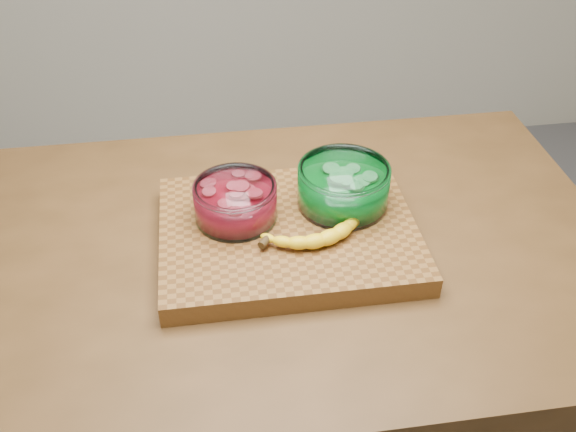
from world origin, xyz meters
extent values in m
cube|color=#513418|center=(0.00, 0.00, 0.45)|extent=(1.20, 0.80, 0.90)
cube|color=brown|center=(0.00, 0.00, 0.92)|extent=(0.45, 0.35, 0.04)
cylinder|color=white|center=(-0.09, 0.04, 0.97)|extent=(0.15, 0.15, 0.07)
cylinder|color=#B31225|center=(-0.09, 0.04, 0.96)|extent=(0.12, 0.12, 0.04)
cylinder|color=#E34758|center=(-0.09, 0.04, 0.99)|extent=(0.12, 0.12, 0.02)
cylinder|color=white|center=(0.11, 0.05, 0.98)|extent=(0.17, 0.17, 0.08)
cylinder|color=#068221|center=(0.11, 0.05, 0.97)|extent=(0.14, 0.14, 0.04)
cylinder|color=#5EC96B|center=(0.11, 0.05, 1.00)|extent=(0.14, 0.14, 0.02)
camera|label=1|loc=(-0.13, -0.87, 1.65)|focal=40.00mm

